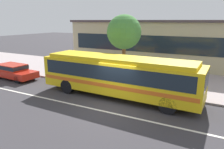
# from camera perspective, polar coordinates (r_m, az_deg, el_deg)

# --- Properties ---
(ground_plane) EXTENTS (120.00, 120.00, 0.00)m
(ground_plane) POSITION_cam_1_polar(r_m,az_deg,el_deg) (12.97, 0.08, -8.63)
(ground_plane) COLOR #373439
(sidewalk_slab) EXTENTS (60.00, 8.00, 0.12)m
(sidewalk_slab) POSITION_cam_1_polar(r_m,az_deg,el_deg) (19.18, 9.97, -1.00)
(sidewalk_slab) COLOR #A39595
(sidewalk_slab) RESTS_ON ground_plane
(lane_stripe_center) EXTENTS (56.00, 0.16, 0.01)m
(lane_stripe_center) POSITION_cam_1_polar(r_m,az_deg,el_deg) (12.32, -1.68, -9.89)
(lane_stripe_center) COLOR silver
(lane_stripe_center) RESTS_ON ground_plane
(transit_bus) EXTENTS (10.91, 2.75, 2.74)m
(transit_bus) POSITION_cam_1_polar(r_m,az_deg,el_deg) (14.15, 1.65, 0.14)
(transit_bus) COLOR gold
(transit_bus) RESTS_ON ground_plane
(sedan_behind_bus) EXTENTS (4.59, 1.99, 1.29)m
(sedan_behind_bus) POSITION_cam_1_polar(r_m,az_deg,el_deg) (20.79, -24.88, 0.94)
(sedan_behind_bus) COLOR red
(sedan_behind_bus) RESTS_ON ground_plane
(pedestrian_waiting_near_sign) EXTENTS (0.48, 0.48, 1.68)m
(pedestrian_waiting_near_sign) POSITION_cam_1_polar(r_m,az_deg,el_deg) (14.69, 23.31, -2.51)
(pedestrian_waiting_near_sign) COLOR #697250
(pedestrian_waiting_near_sign) RESTS_ON sidewalk_slab
(pedestrian_walking_along_curb) EXTENTS (0.48, 0.48, 1.71)m
(pedestrian_walking_along_curb) POSITION_cam_1_polar(r_m,az_deg,el_deg) (16.94, 0.22, 0.90)
(pedestrian_walking_along_curb) COLOR navy
(pedestrian_walking_along_curb) RESTS_ON sidewalk_slab
(pedestrian_standing_by_tree) EXTENTS (0.34, 0.34, 1.68)m
(pedestrian_standing_by_tree) POSITION_cam_1_polar(r_m,az_deg,el_deg) (16.13, 2.69, 0.10)
(pedestrian_standing_by_tree) COLOR #292551
(pedestrian_standing_by_tree) RESTS_ON sidewalk_slab
(bus_stop_sign) EXTENTS (0.16, 0.43, 2.29)m
(bus_stop_sign) POSITION_cam_1_polar(r_m,az_deg,el_deg) (14.69, 20.41, -0.23)
(bus_stop_sign) COLOR gray
(bus_stop_sign) RESTS_ON sidewalk_slab
(street_tree_near_stop) EXTENTS (2.91, 2.91, 5.42)m
(street_tree_near_stop) POSITION_cam_1_polar(r_m,az_deg,el_deg) (18.32, 3.26, 11.18)
(street_tree_near_stop) COLOR brown
(street_tree_near_stop) RESTS_ON sidewalk_slab
(station_building) EXTENTS (20.16, 8.09, 5.08)m
(station_building) POSITION_cam_1_polar(r_m,az_deg,el_deg) (26.36, 12.60, 8.51)
(station_building) COLOR tan
(station_building) RESTS_ON ground_plane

